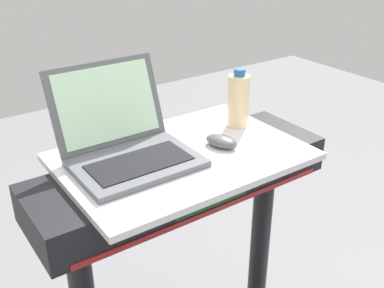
# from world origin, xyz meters

# --- Properties ---
(desk_board) EXTENTS (0.68, 0.47, 0.02)m
(desk_board) POSITION_xyz_m (0.00, 0.70, 1.07)
(desk_board) COLOR silver
(desk_board) RESTS_ON treadmill_base
(laptop) EXTENTS (0.33, 0.32, 0.24)m
(laptop) POSITION_xyz_m (-0.14, 0.76, 1.13)
(laptop) COLOR #515459
(laptop) RESTS_ON desk_board
(computer_mouse) EXTENTS (0.09, 0.11, 0.03)m
(computer_mouse) POSITION_xyz_m (0.12, 0.67, 1.10)
(computer_mouse) COLOR #4C4C51
(computer_mouse) RESTS_ON desk_board
(water_bottle) EXTENTS (0.07, 0.07, 0.19)m
(water_bottle) POSITION_xyz_m (0.26, 0.76, 1.17)
(water_bottle) COLOR beige
(water_bottle) RESTS_ON desk_board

